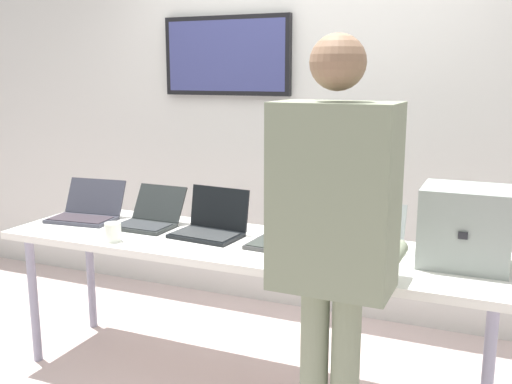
{
  "coord_description": "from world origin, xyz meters",
  "views": [
    {
      "loc": [
        1.19,
        -2.61,
        1.64
      ],
      "look_at": [
        0.08,
        -0.02,
        1.06
      ],
      "focal_mm": 40.64,
      "sensor_mm": 36.0,
      "label": 1
    }
  ],
  "objects_px": {
    "workbench": "(244,253)",
    "person": "(334,230)",
    "equipment_box": "(466,226)",
    "laptop_station_3": "(289,232)",
    "laptop_station_4": "(365,242)",
    "laptop_station_0": "(87,211)",
    "laptop_station_2": "(211,225)",
    "laptop_station_1": "(150,217)",
    "coffee_mug": "(113,232)"
  },
  "relations": [
    {
      "from": "laptop_station_0",
      "to": "laptop_station_3",
      "type": "bearing_deg",
      "value": -0.6
    },
    {
      "from": "laptop_station_1",
      "to": "workbench",
      "type": "bearing_deg",
      "value": -7.65
    },
    {
      "from": "workbench",
      "to": "equipment_box",
      "type": "distance_m",
      "value": 1.09
    },
    {
      "from": "laptop_station_0",
      "to": "laptop_station_1",
      "type": "distance_m",
      "value": 0.43
    },
    {
      "from": "equipment_box",
      "to": "laptop_station_0",
      "type": "height_order",
      "value": "equipment_box"
    },
    {
      "from": "equipment_box",
      "to": "person",
      "type": "xyz_separation_m",
      "value": [
        -0.42,
        -0.69,
        0.11
      ]
    },
    {
      "from": "laptop_station_0",
      "to": "laptop_station_4",
      "type": "height_order",
      "value": "laptop_station_4"
    },
    {
      "from": "laptop_station_3",
      "to": "laptop_station_1",
      "type": "bearing_deg",
      "value": 178.07
    },
    {
      "from": "laptop_station_2",
      "to": "laptop_station_4",
      "type": "distance_m",
      "value": 0.83
    },
    {
      "from": "laptop_station_4",
      "to": "person",
      "type": "xyz_separation_m",
      "value": [
        0.03,
        -0.67,
        0.24
      ]
    },
    {
      "from": "laptop_station_0",
      "to": "laptop_station_2",
      "type": "distance_m",
      "value": 0.84
    },
    {
      "from": "laptop_station_0",
      "to": "coffee_mug",
      "type": "bearing_deg",
      "value": -36.66
    },
    {
      "from": "laptop_station_3",
      "to": "person",
      "type": "height_order",
      "value": "person"
    },
    {
      "from": "laptop_station_0",
      "to": "person",
      "type": "relative_size",
      "value": 0.23
    },
    {
      "from": "laptop_station_1",
      "to": "coffee_mug",
      "type": "relative_size",
      "value": 3.49
    },
    {
      "from": "equipment_box",
      "to": "laptop_station_1",
      "type": "distance_m",
      "value": 1.69
    },
    {
      "from": "laptop_station_2",
      "to": "coffee_mug",
      "type": "relative_size",
      "value": 3.92
    },
    {
      "from": "laptop_station_1",
      "to": "person",
      "type": "xyz_separation_m",
      "value": [
        1.27,
        -0.71,
        0.24
      ]
    },
    {
      "from": "equipment_box",
      "to": "person",
      "type": "relative_size",
      "value": 0.22
    },
    {
      "from": "equipment_box",
      "to": "laptop_station_1",
      "type": "relative_size",
      "value": 1.14
    },
    {
      "from": "laptop_station_0",
      "to": "workbench",
      "type": "bearing_deg",
      "value": -3.71
    },
    {
      "from": "laptop_station_4",
      "to": "laptop_station_2",
      "type": "bearing_deg",
      "value": 179.95
    },
    {
      "from": "equipment_box",
      "to": "laptop_station_3",
      "type": "xyz_separation_m",
      "value": [
        -0.84,
        -0.01,
        -0.12
      ]
    },
    {
      "from": "equipment_box",
      "to": "laptop_station_3",
      "type": "relative_size",
      "value": 1.08
    },
    {
      "from": "coffee_mug",
      "to": "laptop_station_3",
      "type": "bearing_deg",
      "value": 19.63
    },
    {
      "from": "equipment_box",
      "to": "laptop_station_0",
      "type": "xyz_separation_m",
      "value": [
        -2.12,
        -0.0,
        -0.13
      ]
    },
    {
      "from": "workbench",
      "to": "laptop_station_1",
      "type": "relative_size",
      "value": 7.72
    },
    {
      "from": "equipment_box",
      "to": "person",
      "type": "height_order",
      "value": "person"
    },
    {
      "from": "equipment_box",
      "to": "laptop_station_3",
      "type": "distance_m",
      "value": 0.85
    },
    {
      "from": "equipment_box",
      "to": "laptop_station_4",
      "type": "height_order",
      "value": "equipment_box"
    },
    {
      "from": "laptop_station_1",
      "to": "laptop_station_2",
      "type": "distance_m",
      "value": 0.41
    },
    {
      "from": "person",
      "to": "coffee_mug",
      "type": "distance_m",
      "value": 1.35
    },
    {
      "from": "laptop_station_0",
      "to": "laptop_station_2",
      "type": "xyz_separation_m",
      "value": [
        0.84,
        -0.02,
        0.01
      ]
    },
    {
      "from": "laptop_station_2",
      "to": "laptop_station_1",
      "type": "bearing_deg",
      "value": 175.66
    },
    {
      "from": "equipment_box",
      "to": "workbench",
      "type": "bearing_deg",
      "value": -176.26
    },
    {
      "from": "workbench",
      "to": "laptop_station_2",
      "type": "bearing_deg",
      "value": 166.2
    },
    {
      "from": "workbench",
      "to": "person",
      "type": "distance_m",
      "value": 0.96
    },
    {
      "from": "laptop_station_3",
      "to": "workbench",
      "type": "bearing_deg",
      "value": -166.36
    },
    {
      "from": "equipment_box",
      "to": "laptop_station_1",
      "type": "xyz_separation_m",
      "value": [
        -1.69,
        0.01,
        -0.13
      ]
    },
    {
      "from": "laptop_station_4",
      "to": "equipment_box",
      "type": "bearing_deg",
      "value": 2.24
    },
    {
      "from": "workbench",
      "to": "laptop_station_4",
      "type": "bearing_deg",
      "value": 4.82
    },
    {
      "from": "equipment_box",
      "to": "laptop_station_1",
      "type": "height_order",
      "value": "equipment_box"
    },
    {
      "from": "equipment_box",
      "to": "laptop_station_4",
      "type": "distance_m",
      "value": 0.47
    },
    {
      "from": "laptop_station_1",
      "to": "person",
      "type": "bearing_deg",
      "value": -29.04
    },
    {
      "from": "laptop_station_4",
      "to": "laptop_station_3",
      "type": "bearing_deg",
      "value": 179.54
    },
    {
      "from": "laptop_station_0",
      "to": "coffee_mug",
      "type": "height_order",
      "value": "laptop_station_0"
    },
    {
      "from": "equipment_box",
      "to": "laptop_station_4",
      "type": "xyz_separation_m",
      "value": [
        -0.45,
        -0.02,
        -0.12
      ]
    },
    {
      "from": "laptop_station_2",
      "to": "laptop_station_4",
      "type": "xyz_separation_m",
      "value": [
        0.83,
        -0.0,
        -0.0
      ]
    },
    {
      "from": "workbench",
      "to": "laptop_station_0",
      "type": "bearing_deg",
      "value": 176.29
    },
    {
      "from": "laptop_station_1",
      "to": "laptop_station_3",
      "type": "bearing_deg",
      "value": -1.93
    }
  ]
}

